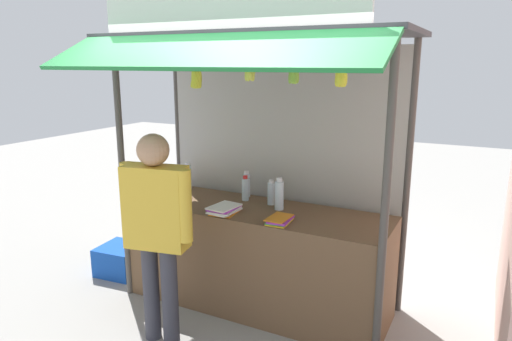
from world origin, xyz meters
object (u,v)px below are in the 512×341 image
(water_bottle_far_left, at_px, (245,189))
(magazine_stack_front_right, at_px, (225,209))
(water_bottle_left, at_px, (188,176))
(vendor_person, at_px, (157,221))
(water_bottle_right, at_px, (271,193))
(banana_bunch_inner_right, at_px, (250,72))
(magazine_stack_mid_left, at_px, (174,195))
(magazine_stack_far_right, at_px, (154,190))
(banana_bunch_leftmost, at_px, (196,79))
(water_bottle_mid_right, at_px, (247,185))
(water_bottle_back_right, at_px, (279,195))
(banana_bunch_inner_left, at_px, (341,77))
(magazine_stack_back_left, at_px, (280,220))
(banana_bunch_rightmost, at_px, (294,74))
(plastic_crate, at_px, (121,259))

(water_bottle_far_left, height_order, magazine_stack_front_right, water_bottle_far_left)
(water_bottle_left, distance_m, vendor_person, 1.27)
(water_bottle_right, height_order, banana_bunch_inner_right, banana_bunch_inner_right)
(water_bottle_far_left, relative_size, vendor_person, 0.14)
(magazine_stack_mid_left, xyz_separation_m, magazine_stack_far_right, (-0.27, 0.03, 0.00))
(banana_bunch_inner_right, xyz_separation_m, banana_bunch_leftmost, (-0.47, 0.00, -0.06))
(magazine_stack_front_right, xyz_separation_m, magazine_stack_far_right, (-0.92, 0.17, 0.01))
(water_bottle_mid_right, height_order, banana_bunch_inner_right, banana_bunch_inner_right)
(water_bottle_back_right, xyz_separation_m, vendor_person, (-0.60, -0.94, -0.05))
(banana_bunch_inner_right, bearing_deg, banana_bunch_inner_left, -0.10)
(water_bottle_mid_right, distance_m, magazine_stack_mid_left, 0.70)
(magazine_stack_back_left, height_order, vendor_person, vendor_person)
(banana_bunch_rightmost, bearing_deg, water_bottle_back_right, 122.23)
(plastic_crate, bearing_deg, banana_bunch_rightmost, -10.45)
(water_bottle_right, distance_m, banana_bunch_rightmost, 1.35)
(magazine_stack_far_right, xyz_separation_m, banana_bunch_leftmost, (0.84, -0.42, 1.11))
(water_bottle_back_right, distance_m, magazine_stack_back_left, 0.36)
(water_bottle_far_left, bearing_deg, magazine_stack_mid_left, -157.28)
(magazine_stack_far_right, distance_m, banana_bunch_leftmost, 1.45)
(banana_bunch_inner_right, distance_m, vendor_person, 1.33)
(magazine_stack_front_right, xyz_separation_m, magazine_stack_mid_left, (-0.65, 0.14, 0.00))
(magazine_stack_front_right, relative_size, magazine_stack_back_left, 1.15)
(water_bottle_back_right, distance_m, water_bottle_far_left, 0.41)
(water_bottle_left, xyz_separation_m, magazine_stack_back_left, (1.27, -0.51, -0.11))
(magazine_stack_far_right, bearing_deg, magazine_stack_back_left, -7.06)
(water_bottle_right, distance_m, magazine_stack_far_right, 1.20)
(water_bottle_mid_right, relative_size, vendor_person, 0.15)
(water_bottle_left, bearing_deg, water_bottle_far_left, -7.62)
(magazine_stack_back_left, relative_size, banana_bunch_inner_right, 1.15)
(water_bottle_mid_right, relative_size, plastic_crate, 0.59)
(banana_bunch_inner_left, distance_m, vendor_person, 1.73)
(magazine_stack_mid_left, relative_size, banana_bunch_inner_left, 0.98)
(magazine_stack_front_right, xyz_separation_m, plastic_crate, (-1.39, 0.14, -0.81))
(water_bottle_back_right, distance_m, water_bottle_right, 0.16)
(banana_bunch_inner_left, relative_size, plastic_crate, 0.62)
(water_bottle_far_left, bearing_deg, banana_bunch_inner_left, -31.31)
(magazine_stack_back_left, bearing_deg, plastic_crate, 175.69)
(water_bottle_far_left, xyz_separation_m, vendor_person, (-0.20, -1.05, -0.02))
(water_bottle_mid_right, distance_m, magazine_stack_back_left, 0.80)
(banana_bunch_leftmost, bearing_deg, water_bottle_right, 62.27)
(magazine_stack_mid_left, bearing_deg, banana_bunch_leftmost, -34.76)
(magazine_stack_back_left, distance_m, magazine_stack_far_right, 1.46)
(magazine_stack_front_right, bearing_deg, banana_bunch_rightmost, -19.08)
(magazine_stack_front_right, bearing_deg, banana_bunch_inner_left, -13.37)
(water_bottle_left, bearing_deg, magazine_stack_far_right, -117.82)
(banana_bunch_rightmost, height_order, banana_bunch_inner_right, same)
(water_bottle_far_left, xyz_separation_m, magazine_stack_mid_left, (-0.63, -0.27, -0.08))
(water_bottle_left, relative_size, water_bottle_mid_right, 1.08)
(magazine_stack_back_left, relative_size, vendor_person, 0.16)
(magazine_stack_mid_left, distance_m, plastic_crate, 1.10)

